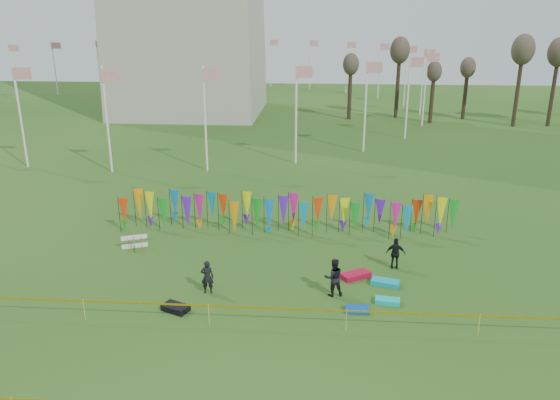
# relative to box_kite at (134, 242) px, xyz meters

# --- Properties ---
(ground) EXTENTS (160.00, 160.00, 0.00)m
(ground) POSITION_rel_box_kite_xyz_m (7.47, -5.82, -0.37)
(ground) COLOR #224A15
(ground) RESTS_ON ground
(flagpole_ring) EXTENTS (57.40, 56.16, 8.00)m
(flagpole_ring) POSITION_rel_box_kite_xyz_m (-6.53, 42.18, 3.63)
(flagpole_ring) COLOR white
(flagpole_ring) RESTS_ON ground
(banner_row) EXTENTS (18.64, 0.64, 2.09)m
(banner_row) POSITION_rel_box_kite_xyz_m (7.75, 2.66, 0.84)
(banner_row) COLOR black
(banner_row) RESTS_ON ground
(caution_tape_near) EXTENTS (26.00, 0.02, 0.90)m
(caution_tape_near) POSITION_rel_box_kite_xyz_m (7.25, -7.00, 0.41)
(caution_tape_near) COLOR yellow
(caution_tape_near) RESTS_ON ground
(box_kite) EXTENTS (0.67, 0.67, 0.74)m
(box_kite) POSITION_rel_box_kite_xyz_m (0.00, 0.00, 0.00)
(box_kite) COLOR red
(box_kite) RESTS_ON ground
(person_left) EXTENTS (0.58, 0.45, 1.51)m
(person_left) POSITION_rel_box_kite_xyz_m (4.72, -4.45, 0.38)
(person_left) COLOR black
(person_left) RESTS_ON ground
(person_mid) EXTENTS (0.91, 0.67, 1.68)m
(person_mid) POSITION_rel_box_kite_xyz_m (10.14, -4.26, 0.47)
(person_mid) COLOR black
(person_mid) RESTS_ON ground
(person_right) EXTENTS (0.96, 0.61, 1.54)m
(person_right) POSITION_rel_box_kite_xyz_m (13.10, -1.41, 0.40)
(person_right) COLOR black
(person_right) RESTS_ON ground
(kite_bag_turquoise) EXTENTS (1.08, 0.64, 0.20)m
(kite_bag_turquoise) POSITION_rel_box_kite_xyz_m (12.39, -4.81, -0.27)
(kite_bag_turquoise) COLOR #0DD0C1
(kite_bag_turquoise) RESTS_ON ground
(kite_bag_blue) EXTENTS (0.94, 0.50, 0.20)m
(kite_bag_blue) POSITION_rel_box_kite_xyz_m (11.08, -5.59, -0.27)
(kite_bag_blue) COLOR #0B4BB5
(kite_bag_blue) RESTS_ON ground
(kite_bag_red) EXTENTS (1.47, 1.24, 0.25)m
(kite_bag_red) POSITION_rel_box_kite_xyz_m (11.19, -2.54, -0.25)
(kite_bag_red) COLOR #BE0C32
(kite_bag_red) RESTS_ON ground
(kite_bag_black) EXTENTS (1.23, 1.00, 0.25)m
(kite_bag_black) POSITION_rel_box_kite_xyz_m (3.72, -6.06, -0.25)
(kite_bag_black) COLOR black
(kite_bag_black) RESTS_ON ground
(kite_bag_teal) EXTENTS (1.33, 0.88, 0.23)m
(kite_bag_teal) POSITION_rel_box_kite_xyz_m (12.47, -3.16, -0.25)
(kite_bag_teal) COLOR #0CAEB5
(kite_bag_teal) RESTS_ON ground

